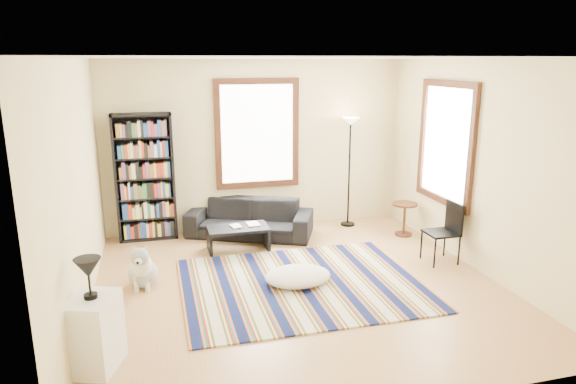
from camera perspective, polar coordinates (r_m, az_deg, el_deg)
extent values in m
cube|color=#B87A54|center=(6.65, 1.13, -10.69)|extent=(5.00, 5.00, 0.10)
cube|color=white|center=(6.02, 1.27, 15.16)|extent=(5.00, 5.00, 0.10)
cube|color=beige|center=(8.61, -3.52, 5.22)|extent=(5.00, 0.10, 2.80)
cube|color=beige|center=(3.89, 11.70, -6.54)|extent=(5.00, 0.10, 2.80)
cube|color=beige|center=(6.01, -22.87, 0.07)|extent=(0.10, 5.00, 2.80)
cube|color=beige|center=(7.29, 20.85, 2.62)|extent=(0.10, 5.00, 2.80)
cube|color=white|center=(8.50, -3.43, 6.47)|extent=(1.20, 0.06, 1.60)
cube|color=white|center=(7.87, 17.15, 5.21)|extent=(0.06, 1.20, 1.60)
cube|color=#0D1544|center=(6.64, 1.49, -10.18)|extent=(3.00, 2.40, 0.02)
imported|color=black|center=(8.34, -4.28, -2.92)|extent=(2.14, 1.53, 0.58)
cube|color=black|center=(8.30, -15.60, 1.55)|extent=(0.90, 0.30, 2.00)
cube|color=black|center=(7.77, -5.56, -5.14)|extent=(1.00, 0.73, 0.36)
imported|color=beige|center=(7.69, -6.33, -3.87)|extent=(0.22, 0.18, 0.02)
imported|color=beige|center=(7.78, -4.56, -3.62)|extent=(0.25, 0.19, 0.02)
ellipsoid|color=beige|center=(6.62, 1.10, -9.32)|extent=(0.97, 0.80, 0.21)
cylinder|color=#3F250F|center=(8.55, 12.79, -2.97)|extent=(0.53, 0.53, 0.54)
cube|color=black|center=(7.51, 16.64, -4.38)|extent=(0.43, 0.41, 0.86)
cube|color=white|center=(5.18, -20.70, -14.45)|extent=(0.53, 0.60, 0.70)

